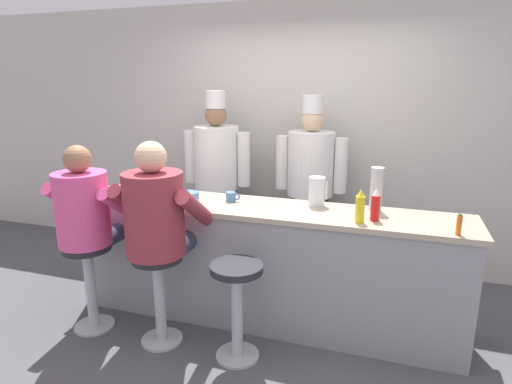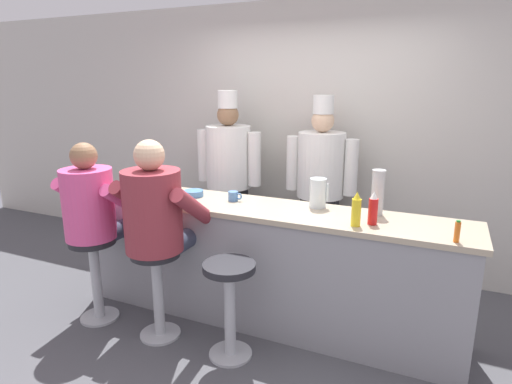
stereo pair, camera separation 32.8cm
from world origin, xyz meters
The scene contains 16 objects.
ground_plane centered at (0.00, 0.00, 0.00)m, with size 20.00×20.00×0.00m, color #4C4C51.
wall_back centered at (0.00, 1.63, 1.35)m, with size 10.00×0.06×2.70m.
diner_counter centered at (0.00, 0.29, 0.49)m, with size 3.14×0.57×0.97m.
ketchup_bottle_red centered at (0.85, 0.20, 1.08)m, with size 0.06×0.06×0.23m.
mustard_bottle_yellow centered at (0.75, 0.12, 1.08)m, with size 0.06×0.06×0.24m.
hot_sauce_bottle_orange centered at (1.37, 0.07, 1.03)m, with size 0.03×0.03×0.14m.
water_pitcher_clear centered at (0.40, 0.45, 1.08)m, with size 0.15×0.13×0.23m.
breakfast_plate centered at (-0.93, 0.20, 0.98)m, with size 0.23×0.23×0.05m.
cereal_bowl centered at (-0.66, 0.34, 0.99)m, with size 0.17×0.17×0.05m.
coffee_mug_blue centered at (-0.28, 0.35, 1.01)m, with size 0.12×0.08×0.08m.
cup_stack_steel centered at (0.84, 0.44, 1.13)m, with size 0.10×0.10×0.33m.
diner_seated_pink centered at (-1.24, -0.23, 0.93)m, with size 0.60×0.59×1.47m.
diner_seated_maroon centered at (-0.62, -0.23, 0.96)m, with size 0.64×0.63×1.52m.
empty_stool_round centered at (-0.01, -0.27, 0.47)m, with size 0.37×0.37×0.71m.
cook_in_whites_near centered at (-0.77, 1.20, 1.01)m, with size 0.71×0.46×1.83m.
cook_in_whites_far centered at (0.18, 1.28, 0.98)m, with size 0.70×0.45×1.79m.
Camera 2 is at (1.26, -2.65, 1.91)m, focal length 30.00 mm.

